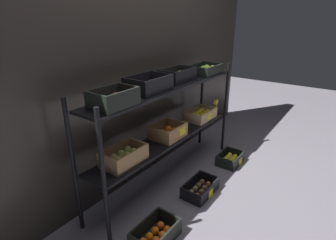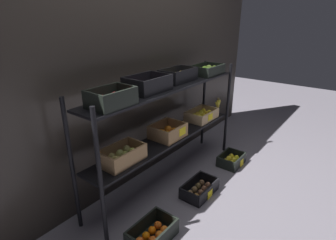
{
  "view_description": "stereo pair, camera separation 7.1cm",
  "coord_description": "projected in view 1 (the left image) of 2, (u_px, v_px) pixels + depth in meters",
  "views": [
    {
      "loc": [
        -1.86,
        -1.35,
        1.56
      ],
      "look_at": [
        0.0,
        0.0,
        0.65
      ],
      "focal_mm": 28.33,
      "sensor_mm": 36.0,
      "label": 1
    },
    {
      "loc": [
        -1.82,
        -1.41,
        1.56
      ],
      "look_at": [
        0.0,
        0.0,
        0.65
      ],
      "focal_mm": 28.33,
      "sensor_mm": 36.0,
      "label": 2
    }
  ],
  "objects": [
    {
      "name": "crate_ground_tangerine",
      "position": [
        156.0,
        235.0,
        1.96
      ],
      "size": [
        0.36,
        0.24,
        0.14
      ],
      "color": "black",
      "rests_on": "ground_plane"
    },
    {
      "name": "ground_plane",
      "position": [
        168.0,
        179.0,
        2.71
      ],
      "size": [
        10.0,
        10.0,
        0.0
      ],
      "primitive_type": "plane",
      "color": "slate"
    },
    {
      "name": "crate_ground_lemon",
      "position": [
        230.0,
        159.0,
        2.99
      ],
      "size": [
        0.3,
        0.23,
        0.12
      ],
      "color": "black",
      "rests_on": "ground_plane"
    },
    {
      "name": "crate_ground_kiwi",
      "position": [
        200.0,
        189.0,
        2.48
      ],
      "size": [
        0.37,
        0.22,
        0.12
      ],
      "color": "black",
      "rests_on": "ground_plane"
    },
    {
      "name": "display_rack",
      "position": [
        169.0,
        109.0,
        2.44
      ],
      "size": [
        1.98,
        0.35,
        1.11
      ],
      "color": "black",
      "rests_on": "ground_plane"
    },
    {
      "name": "storefront_wall",
      "position": [
        137.0,
        70.0,
        2.51
      ],
      "size": [
        4.26,
        0.12,
        2.15
      ],
      "primitive_type": "cube",
      "color": "#2D2823",
      "rests_on": "ground_plane"
    }
  ]
}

